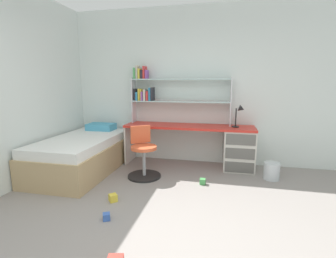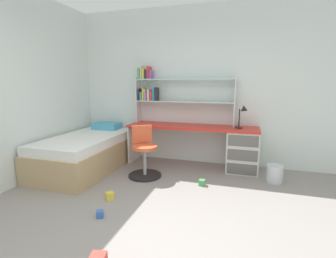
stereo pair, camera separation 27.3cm
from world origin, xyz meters
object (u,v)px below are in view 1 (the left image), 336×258
(desk_lamp, at_px, (240,112))
(toy_block_yellow_3, at_px, (113,198))
(bookshelf_hutch, at_px, (165,91))
(toy_block_blue_2, at_px, (106,217))
(desk, at_px, (224,145))
(waste_bin, at_px, (272,171))
(swivel_chair, at_px, (143,157))
(toy_block_green_0, at_px, (203,181))
(bed_platform, at_px, (83,154))

(desk_lamp, distance_m, toy_block_yellow_3, 2.38)
(bookshelf_hutch, relative_size, toy_block_blue_2, 23.62)
(desk, xyz_separation_m, waste_bin, (0.73, -0.36, -0.29))
(swivel_chair, height_order, toy_block_green_0, swivel_chair)
(bed_platform, relative_size, toy_block_yellow_3, 20.26)
(desk, height_order, desk_lamp, desk_lamp)
(swivel_chair, bearing_deg, desk, 28.90)
(bookshelf_hutch, height_order, waste_bin, bookshelf_hutch)
(bed_platform, distance_m, toy_block_blue_2, 1.73)
(desk_lamp, bearing_deg, swivel_chair, -156.49)
(waste_bin, xyz_separation_m, toy_block_blue_2, (-1.95, -1.62, -0.09))
(bed_platform, xyz_separation_m, toy_block_yellow_3, (0.96, -0.92, -0.24))
(waste_bin, bearing_deg, toy_block_green_0, -157.28)
(desk, height_order, bookshelf_hutch, bookshelf_hutch)
(toy_block_blue_2, height_order, toy_block_yellow_3, toy_block_yellow_3)
(desk, height_order, waste_bin, desk)
(swivel_chair, bearing_deg, desk_lamp, 23.51)
(bed_platform, bearing_deg, desk, 15.93)
(bookshelf_hutch, xyz_separation_m, desk_lamp, (1.31, -0.19, -0.34))
(bed_platform, bearing_deg, desk_lamp, 13.65)
(bookshelf_hutch, distance_m, swivel_chair, 1.31)
(bookshelf_hutch, height_order, toy_block_green_0, bookshelf_hutch)
(waste_bin, bearing_deg, bookshelf_hutch, 164.04)
(desk, relative_size, toy_block_yellow_3, 24.25)
(desk, relative_size, bookshelf_hutch, 1.26)
(toy_block_blue_2, xyz_separation_m, toy_block_yellow_3, (-0.12, 0.41, 0.01))
(desk_lamp, height_order, toy_block_blue_2, desk_lamp)
(swivel_chair, distance_m, toy_block_green_0, 0.98)
(desk, distance_m, bookshelf_hutch, 1.40)
(desk, distance_m, waste_bin, 0.86)
(desk, xyz_separation_m, toy_block_blue_2, (-1.22, -1.98, -0.38))
(swivel_chair, height_order, toy_block_blue_2, swivel_chair)
(toy_block_green_0, bearing_deg, desk, 70.15)
(desk, xyz_separation_m, swivel_chair, (-1.22, -0.68, -0.11))
(toy_block_green_0, distance_m, toy_block_yellow_3, 1.31)
(toy_block_blue_2, bearing_deg, bookshelf_hutch, 86.01)
(desk_lamp, xyz_separation_m, waste_bin, (0.49, -0.32, -0.85))
(desk, distance_m, toy_block_yellow_3, 2.09)
(toy_block_green_0, distance_m, toy_block_blue_2, 1.52)
(desk_lamp, relative_size, swivel_chair, 0.48)
(swivel_chair, relative_size, bed_platform, 0.42)
(bookshelf_hutch, relative_size, toy_block_green_0, 21.67)
(toy_block_green_0, bearing_deg, bookshelf_hutch, 129.87)
(toy_block_green_0, height_order, toy_block_blue_2, toy_block_green_0)
(desk_lamp, distance_m, toy_block_blue_2, 2.61)
(bookshelf_hutch, height_order, swivel_chair, bookshelf_hutch)
(swivel_chair, distance_m, waste_bin, 1.98)
(toy_block_green_0, bearing_deg, desk_lamp, 55.09)
(desk, bearing_deg, swivel_chair, -151.10)
(bookshelf_hutch, distance_m, bed_platform, 1.79)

